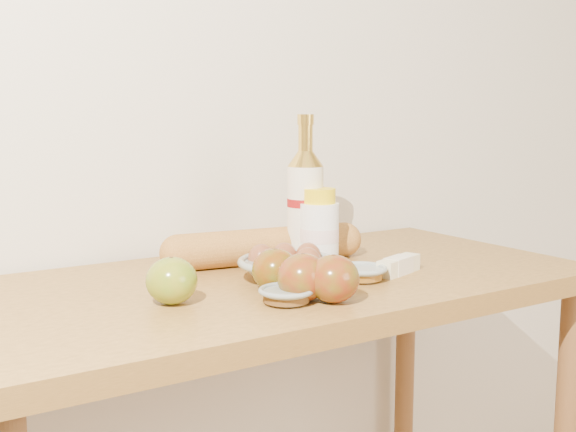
# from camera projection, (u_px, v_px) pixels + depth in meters

# --- Properties ---
(back_wall) EXTENTS (3.50, 0.02, 2.60)m
(back_wall) POSITION_uv_depth(u_px,v_px,m) (200.00, 70.00, 1.59)
(back_wall) COLOR beige
(back_wall) RESTS_ON ground
(table) EXTENTS (1.20, 0.60, 0.90)m
(table) POSITION_uv_depth(u_px,v_px,m) (280.00, 339.00, 1.39)
(table) COLOR #AC7C37
(table) RESTS_ON ground
(bourbon_bottle) EXTENTS (0.09, 0.09, 0.30)m
(bourbon_bottle) POSITION_uv_depth(u_px,v_px,m) (305.00, 203.00, 1.48)
(bourbon_bottle) COLOR #F0E5CB
(bourbon_bottle) RESTS_ON table
(cream_bottle) EXTENTS (0.08, 0.08, 0.16)m
(cream_bottle) POSITION_uv_depth(u_px,v_px,m) (319.00, 230.00, 1.46)
(cream_bottle) COLOR white
(cream_bottle) RESTS_ON table
(egg_bowl) EXTENTS (0.24, 0.24, 0.07)m
(egg_bowl) POSITION_uv_depth(u_px,v_px,m) (287.00, 266.00, 1.34)
(egg_bowl) COLOR gray
(egg_bowl) RESTS_ON table
(baguette) EXTENTS (0.45, 0.14, 0.07)m
(baguette) POSITION_uv_depth(u_px,v_px,m) (265.00, 246.00, 1.48)
(baguette) COLOR #C7893D
(baguette) RESTS_ON table
(apple_yellowgreen) EXTENTS (0.09, 0.09, 0.08)m
(apple_yellowgreen) POSITION_uv_depth(u_px,v_px,m) (172.00, 281.00, 1.17)
(apple_yellowgreen) COLOR olive
(apple_yellowgreen) RESTS_ON table
(apple_redgreen_front) EXTENTS (0.10, 0.10, 0.08)m
(apple_redgreen_front) POSITION_uv_depth(u_px,v_px,m) (303.00, 277.00, 1.19)
(apple_redgreen_front) COLOR maroon
(apple_redgreen_front) RESTS_ON table
(apple_redgreen_right) EXTENTS (0.11, 0.11, 0.08)m
(apple_redgreen_right) POSITION_uv_depth(u_px,v_px,m) (275.00, 270.00, 1.25)
(apple_redgreen_right) COLOR maroon
(apple_redgreen_right) RESTS_ON table
(sugar_bowl) EXTENTS (0.11, 0.11, 0.03)m
(sugar_bowl) POSITION_uv_depth(u_px,v_px,m) (286.00, 295.00, 1.18)
(sugar_bowl) COLOR gray
(sugar_bowl) RESTS_ON table
(syrup_bowl) EXTENTS (0.13, 0.13, 0.03)m
(syrup_bowl) POSITION_uv_depth(u_px,v_px,m) (361.00, 273.00, 1.33)
(syrup_bowl) COLOR gray
(syrup_bowl) RESTS_ON table
(butter_stick) EXTENTS (0.12, 0.07, 0.03)m
(butter_stick) POSITION_uv_depth(u_px,v_px,m) (399.00, 266.00, 1.39)
(butter_stick) COLOR beige
(butter_stick) RESTS_ON table
(apple_extra) EXTENTS (0.10, 0.10, 0.08)m
(apple_extra) POSITION_uv_depth(u_px,v_px,m) (333.00, 279.00, 1.18)
(apple_extra) COLOR maroon
(apple_extra) RESTS_ON table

